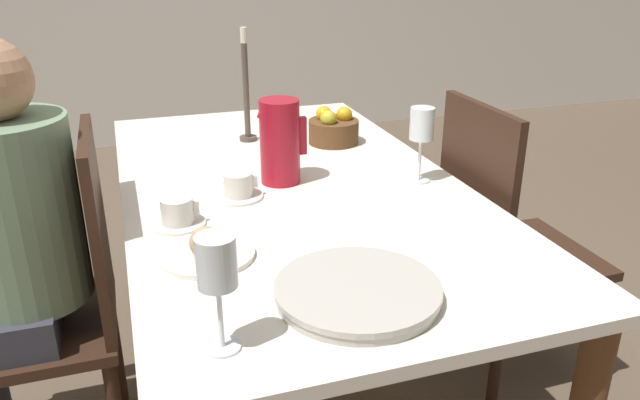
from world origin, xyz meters
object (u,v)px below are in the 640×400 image
Objects in this scene: person_seated at (5,240)px; fruit_bowl at (333,129)px; candlestick_tall at (246,97)px; chair_person_side at (60,303)px; wine_glass_water at (422,127)px; bread_plate at (206,250)px; serving_tray at (358,292)px; wine_glass_juice at (217,268)px; teacup_near_person at (178,214)px; teacup_across at (238,187)px; chair_opposite at (503,242)px; red_pitcher at (280,141)px.

fruit_bowl is at bearing -67.50° from person_seated.
chair_person_side is at bearing -140.41° from candlestick_tall.
fruit_bowl is (-0.11, 0.42, -0.11)m from wine_glass_water.
chair_person_side reaches higher than bread_plate.
fruit_bowl is (0.54, 0.70, 0.03)m from bread_plate.
bread_plate is (-0.65, -0.28, -0.14)m from wine_glass_water.
person_seated reaches higher than serving_tray.
chair_person_side is 0.82m from wine_glass_juice.
chair_person_side is 5.50× the size of fruit_bowl.
teacup_across is (0.17, 0.13, 0.00)m from teacup_near_person.
candlestick_tall is at bearing -129.66° from chair_opposite.
bread_plate is at bearing -156.81° from wine_glass_water.
wine_glass_water is 1.02× the size of bread_plate.
wine_glass_juice is 1.19m from fruit_bowl.
person_seated is at bearing -157.50° from fruit_bowl.
teacup_near_person is (-0.02, 0.52, -0.12)m from wine_glass_juice.
candlestick_tall is (0.27, 0.82, 0.13)m from bread_plate.
wine_glass_water reaches higher than fruit_bowl.
person_seated reaches higher than candlestick_tall.
serving_tray is (0.27, 0.08, -0.14)m from wine_glass_juice.
red_pitcher is at bearing -89.43° from candlestick_tall.
candlestick_tall is (-0.38, 0.54, -0.01)m from wine_glass_water.
fruit_bowl is at bearing 52.49° from bread_plate.
chair_opposite is 0.86m from teacup_across.
bread_plate is at bearing -113.06° from teacup_across.
chair_opposite is 1.20m from wine_glass_juice.
serving_tray is (0.69, -0.56, 0.04)m from person_seated.
chair_opposite is 1.02m from teacup_near_person.
serving_tray is at bearing -90.94° from candlestick_tall.
wine_glass_juice is (0.33, -0.65, 0.38)m from chair_person_side.
serving_tray is (0.60, -0.57, 0.25)m from chair_person_side.
wine_glass_juice is at bearing -94.22° from bread_plate.
red_pitcher is 0.79m from wine_glass_juice.
chair_person_side reaches higher than teacup_across.
teacup_across is at bearing -88.15° from person_seated.
candlestick_tall is at bearing 90.57° from red_pitcher.
fruit_bowl is at bearing -66.15° from chair_person_side.
person_seated is 0.89m from serving_tray.
bread_plate is 0.55× the size of candlestick_tall.
candlestick_tall is (0.31, 0.63, 0.12)m from teacup_near_person.
teacup_near_person is (-0.99, -0.07, 0.26)m from chair_opposite.
chair_person_side is 0.22m from person_seated.
person_seated is 1.11m from wine_glass_water.
red_pitcher is at bearing 30.75° from teacup_across.
chair_opposite is 4.46× the size of wine_glass_juice.
teacup_across is 0.54m from candlestick_tall.
fruit_bowl is (0.29, 0.96, 0.03)m from serving_tray.
teacup_across is at bearing -136.24° from fruit_bowl.
wine_glass_water is 1.03× the size of wine_glass_juice.
wine_glass_juice is 0.65× the size of serving_tray.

